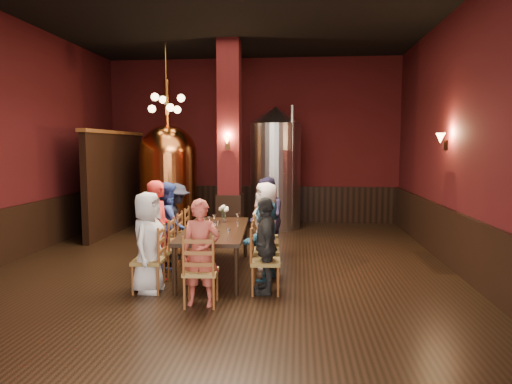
# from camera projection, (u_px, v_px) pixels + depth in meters

# --- Properties ---
(room) EXTENTS (10.00, 10.02, 4.50)m
(room) POSITION_uv_depth(u_px,v_px,m) (222.00, 138.00, 7.67)
(room) COLOR black
(room) RESTS_ON ground
(wainscot_right) EXTENTS (0.08, 9.90, 1.00)m
(wainscot_right) POSITION_uv_depth(u_px,v_px,m) (461.00, 244.00, 7.48)
(wainscot_right) COLOR black
(wainscot_right) RESTS_ON ground
(wainscot_back) EXTENTS (7.90, 0.08, 1.00)m
(wainscot_back) POSITION_uv_depth(u_px,v_px,m) (252.00, 204.00, 12.76)
(wainscot_back) COLOR black
(wainscot_back) RESTS_ON ground
(wainscot_left) EXTENTS (0.08, 9.90, 1.00)m
(wainscot_left) POSITION_uv_depth(u_px,v_px,m) (6.00, 236.00, 8.22)
(wainscot_left) COLOR black
(wainscot_left) RESTS_ON ground
(column) EXTENTS (0.58, 0.58, 4.50)m
(column) POSITION_uv_depth(u_px,v_px,m) (230.00, 140.00, 10.48)
(column) COLOR #410D11
(column) RESTS_ON ground
(partition) EXTENTS (0.22, 3.50, 2.40)m
(partition) POSITION_uv_depth(u_px,v_px,m) (116.00, 183.00, 11.25)
(partition) COLOR black
(partition) RESTS_ON ground
(pendant_cluster) EXTENTS (0.90, 0.90, 1.70)m
(pendant_cluster) POSITION_uv_depth(u_px,v_px,m) (166.00, 104.00, 10.63)
(pendant_cluster) COLOR #A57226
(pendant_cluster) RESTS_ON room
(sconce_wall) EXTENTS (0.20, 0.20, 0.36)m
(sconce_wall) POSITION_uv_depth(u_px,v_px,m) (446.00, 141.00, 8.11)
(sconce_wall) COLOR black
(sconce_wall) RESTS_ON room
(sconce_column) EXTENTS (0.20, 0.20, 0.36)m
(sconce_column) POSITION_uv_depth(u_px,v_px,m) (228.00, 142.00, 10.18)
(sconce_column) COLOR black
(sconce_column) RESTS_ON column
(dining_table) EXTENTS (1.15, 2.46, 0.75)m
(dining_table) POSITION_uv_depth(u_px,v_px,m) (215.00, 232.00, 7.54)
(dining_table) COLOR black
(dining_table) RESTS_ON ground
(chair_0) EXTENTS (0.49, 0.49, 0.92)m
(chair_0) POSITION_uv_depth(u_px,v_px,m) (148.00, 260.00, 6.60)
(chair_0) COLOR brown
(chair_0) RESTS_ON ground
(person_0) EXTENTS (0.51, 0.74, 1.46)m
(person_0) POSITION_uv_depth(u_px,v_px,m) (148.00, 242.00, 6.57)
(person_0) COLOR silver
(person_0) RESTS_ON ground
(chair_1) EXTENTS (0.49, 0.49, 0.92)m
(chair_1) POSITION_uv_depth(u_px,v_px,m) (159.00, 250.00, 7.26)
(chair_1) COLOR brown
(chair_1) RESTS_ON ground
(person_1) EXTENTS (0.57, 0.68, 1.57)m
(person_1) POSITION_uv_depth(u_px,v_px,m) (159.00, 230.00, 7.23)
(person_1) COLOR red
(person_1) RESTS_ON ground
(chair_2) EXTENTS (0.49, 0.49, 0.92)m
(chair_2) POSITION_uv_depth(u_px,v_px,m) (169.00, 241.00, 7.92)
(chair_2) COLOR brown
(chair_2) RESTS_ON ground
(person_2) EXTENTS (0.59, 0.81, 1.50)m
(person_2) POSITION_uv_depth(u_px,v_px,m) (168.00, 225.00, 7.89)
(person_2) COLOR navy
(person_2) RESTS_ON ground
(chair_3) EXTENTS (0.49, 0.49, 0.92)m
(chair_3) POSITION_uv_depth(u_px,v_px,m) (177.00, 234.00, 8.59)
(chair_3) COLOR brown
(chair_3) RESTS_ON ground
(person_3) EXTENTS (0.63, 0.97, 1.42)m
(person_3) POSITION_uv_depth(u_px,v_px,m) (176.00, 221.00, 8.56)
(person_3) COLOR black
(person_3) RESTS_ON ground
(chair_4) EXTENTS (0.49, 0.49, 0.92)m
(chair_4) POSITION_uv_depth(u_px,v_px,m) (266.00, 261.00, 6.55)
(chair_4) COLOR brown
(chair_4) RESTS_ON ground
(person_4) EXTENTS (0.45, 0.85, 1.39)m
(person_4) POSITION_uv_depth(u_px,v_px,m) (266.00, 245.00, 6.52)
(person_4) COLOR black
(person_4) RESTS_ON ground
(chair_5) EXTENTS (0.49, 0.49, 0.92)m
(chair_5) POSITION_uv_depth(u_px,v_px,m) (266.00, 251.00, 7.21)
(chair_5) COLOR brown
(chair_5) RESTS_ON ground
(person_5) EXTENTS (0.66, 1.24, 1.27)m
(person_5) POSITION_uv_depth(u_px,v_px,m) (266.00, 240.00, 7.19)
(person_5) COLOR #2A5D7E
(person_5) RESTS_ON ground
(chair_6) EXTENTS (0.49, 0.49, 0.92)m
(chair_6) POSITION_uv_depth(u_px,v_px,m) (266.00, 242.00, 7.87)
(chair_6) COLOR brown
(chair_6) RESTS_ON ground
(person_6) EXTENTS (0.71, 0.85, 1.49)m
(person_6) POSITION_uv_depth(u_px,v_px,m) (266.00, 226.00, 7.84)
(person_6) COLOR white
(person_6) RESTS_ON ground
(chair_7) EXTENTS (0.49, 0.49, 0.92)m
(chair_7) POSITION_uv_depth(u_px,v_px,m) (267.00, 234.00, 8.53)
(chair_7) COLOR brown
(chair_7) RESTS_ON ground
(person_7) EXTENTS (0.60, 0.83, 1.54)m
(person_7) POSITION_uv_depth(u_px,v_px,m) (267.00, 218.00, 8.50)
(person_7) COLOR #201C38
(person_7) RESTS_ON ground
(chair_8) EXTENTS (0.49, 0.49, 0.92)m
(chair_8) POSITION_uv_depth(u_px,v_px,m) (201.00, 271.00, 6.02)
(chair_8) COLOR brown
(chair_8) RESTS_ON ground
(person_8) EXTENTS (0.52, 0.35, 1.42)m
(person_8) POSITION_uv_depth(u_px,v_px,m) (201.00, 253.00, 6.00)
(person_8) COLOR #B3483B
(person_8) RESTS_ON ground
(copper_kettle) EXTENTS (1.57, 1.57, 3.71)m
(copper_kettle) POSITION_uv_depth(u_px,v_px,m) (169.00, 177.00, 11.26)
(copper_kettle) COLOR black
(copper_kettle) RESTS_ON ground
(steel_vessel) EXTENTS (1.29, 1.29, 3.10)m
(steel_vessel) POSITION_uv_depth(u_px,v_px,m) (275.00, 168.00, 11.66)
(steel_vessel) COLOR #B2B2B7
(steel_vessel) RESTS_ON ground
(rose_vase) EXTENTS (0.18, 0.18, 0.31)m
(rose_vase) POSITION_uv_depth(u_px,v_px,m) (224.00, 211.00, 8.17)
(rose_vase) COLOR white
(rose_vase) RESTS_ON dining_table
(wine_glass_0) EXTENTS (0.07, 0.07, 0.17)m
(wine_glass_0) POSITION_uv_depth(u_px,v_px,m) (225.00, 216.00, 8.30)
(wine_glass_0) COLOR white
(wine_glass_0) RESTS_ON dining_table
(wine_glass_1) EXTENTS (0.07, 0.07, 0.17)m
(wine_glass_1) POSITION_uv_depth(u_px,v_px,m) (218.00, 226.00, 7.26)
(wine_glass_1) COLOR white
(wine_glass_1) RESTS_ON dining_table
(wine_glass_2) EXTENTS (0.07, 0.07, 0.17)m
(wine_glass_2) POSITION_uv_depth(u_px,v_px,m) (237.00, 218.00, 8.08)
(wine_glass_2) COLOR white
(wine_glass_2) RESTS_ON dining_table
(wine_glass_3) EXTENTS (0.07, 0.07, 0.17)m
(wine_glass_3) POSITION_uv_depth(u_px,v_px,m) (209.00, 222.00, 7.72)
(wine_glass_3) COLOR white
(wine_glass_3) RESTS_ON dining_table
(wine_glass_4) EXTENTS (0.07, 0.07, 0.17)m
(wine_glass_4) POSITION_uv_depth(u_px,v_px,m) (197.00, 226.00, 7.29)
(wine_glass_4) COLOR white
(wine_glass_4) RESTS_ON dining_table
(wine_glass_5) EXTENTS (0.07, 0.07, 0.17)m
(wine_glass_5) POSITION_uv_depth(u_px,v_px,m) (203.00, 223.00, 7.60)
(wine_glass_5) COLOR white
(wine_glass_5) RESTS_ON dining_table
(wine_glass_6) EXTENTS (0.07, 0.07, 0.17)m
(wine_glass_6) POSITION_uv_depth(u_px,v_px,m) (215.00, 227.00, 7.22)
(wine_glass_6) COLOR white
(wine_glass_6) RESTS_ON dining_table
(wine_glass_7) EXTENTS (0.07, 0.07, 0.17)m
(wine_glass_7) POSITION_uv_depth(u_px,v_px,m) (206.00, 232.00, 6.79)
(wine_glass_7) COLOR white
(wine_glass_7) RESTS_ON dining_table
(wine_glass_8) EXTENTS (0.07, 0.07, 0.17)m
(wine_glass_8) POSITION_uv_depth(u_px,v_px,m) (229.00, 234.00, 6.60)
(wine_glass_8) COLOR white
(wine_glass_8) RESTS_ON dining_table
(wine_glass_9) EXTENTS (0.07, 0.07, 0.17)m
(wine_glass_9) POSITION_uv_depth(u_px,v_px,m) (214.00, 220.00, 7.92)
(wine_glass_9) COLOR white
(wine_glass_9) RESTS_ON dining_table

